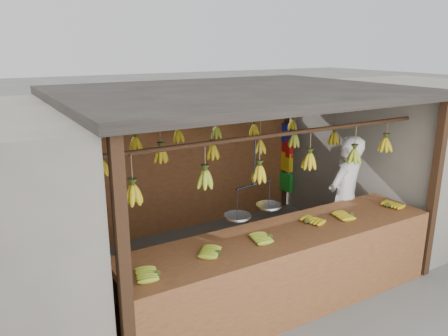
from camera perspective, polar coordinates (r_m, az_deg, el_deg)
ground at (r=6.19m, az=1.45°, el=-12.33°), size 80.00×80.00×0.00m
stall at (r=5.81m, az=-0.14°, el=6.44°), size 4.30×3.30×2.40m
neighbor_right at (r=8.17m, az=23.45°, el=1.99°), size 3.00×3.00×2.30m
counter at (r=4.95m, az=8.96°, el=-10.80°), size 3.84×0.87×0.96m
hanging_bananas at (r=5.61m, az=1.51°, el=2.51°), size 3.63×2.24×0.39m
balance_scale at (r=4.71m, az=3.91°, el=-5.10°), size 0.74×0.36×0.82m
vendor at (r=6.23m, az=15.50°, el=-3.88°), size 0.72×0.56×1.76m
bag_bundles at (r=7.93m, az=8.23°, el=1.54°), size 0.08×0.26×1.24m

